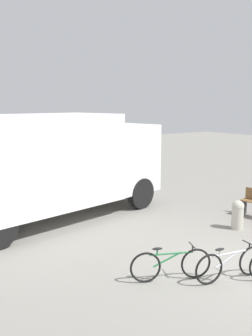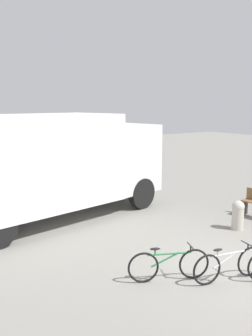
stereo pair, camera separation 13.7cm
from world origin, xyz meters
The scene contains 5 objects.
ground_plane centered at (0.00, 0.00, 0.00)m, with size 60.00×60.00×0.00m, color gray.
delivery_truck centered at (-2.10, 5.84, 1.86)m, with size 8.02×3.90×3.33m.
bicycle_near centered at (-1.68, 0.54, 0.35)m, with size 1.62×0.76×0.74m.
bicycle_middle centered at (-0.63, -0.15, 0.35)m, with size 1.72×0.50×0.74m.
bollard_near_bench centered at (2.09, 1.93, 0.47)m, with size 0.36×0.36×0.87m.
Camera 1 is at (-6.56, -5.02, 3.66)m, focal length 40.00 mm.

